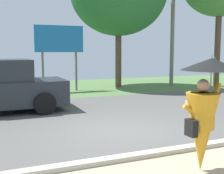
# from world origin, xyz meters

# --- Properties ---
(ground_plane) EXTENTS (40.00, 22.00, 0.20)m
(ground_plane) POSITION_xyz_m (0.00, 2.95, -0.05)
(ground_plane) COLOR #565451
(monk_pedestrian) EXTENTS (1.13, 1.11, 2.13)m
(monk_pedestrian) POSITION_xyz_m (0.18, -3.03, 1.15)
(monk_pedestrian) COLOR orange
(monk_pedestrian) RESTS_ON ground_plane
(utility_pole) EXTENTS (1.80, 0.24, 6.23)m
(utility_pole) POSITION_xyz_m (7.26, 8.49, 3.28)
(utility_pole) COLOR gray
(utility_pole) RESTS_ON ground_plane
(roadside_billboard) EXTENTS (2.60, 0.12, 3.50)m
(roadside_billboard) POSITION_xyz_m (0.21, 8.52, 2.55)
(roadside_billboard) COLOR slate
(roadside_billboard) RESTS_ON ground_plane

